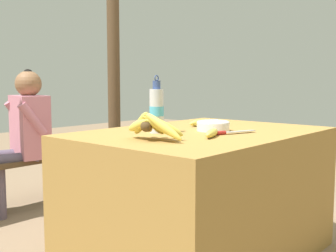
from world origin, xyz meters
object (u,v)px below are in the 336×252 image
water_bottle (157,110)px  seated_vendor (24,131)px  wooden_bench (20,166)px  support_post_far (113,41)px  loose_banana_side (199,123)px  loose_banana_front (212,133)px  knife (230,132)px  serving_bowl (213,126)px  banana_bunch_ripe (153,125)px

water_bottle → seated_vendor: bearing=89.1°
wooden_bench → support_post_far: 1.48m
seated_vendor → loose_banana_side: bearing=119.2°
loose_banana_side → seated_vendor: 1.36m
wooden_bench → seated_vendor: size_ratio=1.49×
loose_banana_front → knife: size_ratio=0.83×
serving_bowl → support_post_far: support_post_far is taller
banana_bunch_ripe → knife: 0.44m
serving_bowl → water_bottle: size_ratio=0.59×
banana_bunch_ripe → water_bottle: water_bottle is taller
water_bottle → loose_banana_front: (0.06, -0.30, -0.10)m
water_bottle → support_post_far: bearing=55.1°
wooden_bench → support_post_far: bearing=10.8°
serving_bowl → wooden_bench: (-0.27, 1.52, -0.38)m
loose_banana_side → support_post_far: size_ratio=0.07×
loose_banana_side → support_post_far: (0.68, 1.52, 0.61)m
serving_bowl → loose_banana_front: (-0.20, -0.14, -0.01)m
knife → support_post_far: 2.16m
knife → support_post_far: support_post_far is taller
loose_banana_side → knife: loose_banana_side is taller
seated_vendor → support_post_far: size_ratio=0.39×
loose_banana_front → serving_bowl: bearing=34.0°
banana_bunch_ripe → serving_bowl: bearing=0.8°
seated_vendor → serving_bowl: bearing=111.7°
loose_banana_side → knife: 0.40m
loose_banana_side → seated_vendor: bearing=106.6°
banana_bunch_ripe → seated_vendor: bearing=81.3°
loose_banana_front → seated_vendor: bearing=91.2°
loose_banana_side → seated_vendor: seated_vendor is taller
loose_banana_front → wooden_bench: 1.70m
support_post_far → wooden_bench: bearing=-169.2°
water_bottle → knife: bearing=-56.8°
serving_bowl → seated_vendor: size_ratio=0.17×
serving_bowl → loose_banana_front: size_ratio=0.88×
knife → banana_bunch_ripe: bearing=179.1°
banana_bunch_ripe → seated_vendor: seated_vendor is taller
wooden_bench → loose_banana_front: bearing=-87.9°
banana_bunch_ripe → loose_banana_side: size_ratio=1.88×
support_post_far → seated_vendor: bearing=-167.8°
loose_banana_front → support_post_far: (1.03, 1.86, 0.61)m
water_bottle → serving_bowl: bearing=-32.2°
loose_banana_side → water_bottle: bearing=-174.8°
loose_banana_side → support_post_far: support_post_far is taller
banana_bunch_ripe → loose_banana_front: size_ratio=1.71×
knife → loose_banana_side: bearing=76.9°
serving_bowl → support_post_far: bearing=64.4°
loose_banana_front → seated_vendor: size_ratio=0.19×
banana_bunch_ripe → support_post_far: support_post_far is taller
loose_banana_side → loose_banana_front: bearing=-136.0°
banana_bunch_ripe → seated_vendor: 1.53m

